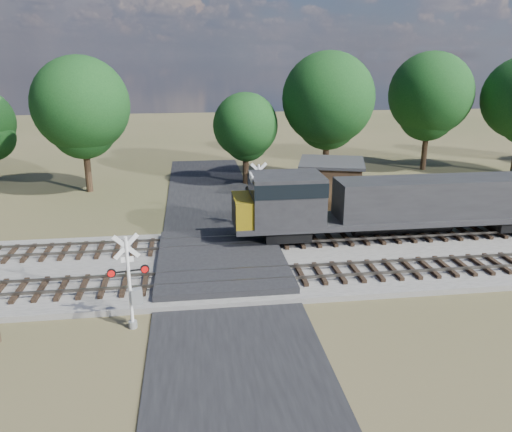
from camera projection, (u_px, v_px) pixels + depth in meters
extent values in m
plane|color=#424826|center=(222.00, 270.00, 27.52)|extent=(160.00, 160.00, 0.00)
cube|color=gray|center=(392.00, 255.00, 29.20)|extent=(140.00, 10.00, 0.30)
cube|color=black|center=(222.00, 269.00, 27.50)|extent=(7.00, 60.00, 0.08)
cube|color=#262628|center=(221.00, 261.00, 27.89)|extent=(7.00, 9.00, 0.62)
cube|color=black|center=(263.00, 277.00, 25.76)|extent=(44.00, 2.60, 0.18)
cube|color=#58534C|center=(417.00, 271.00, 26.04)|extent=(140.00, 0.08, 0.15)
cube|color=#58534C|center=(405.00, 260.00, 27.39)|extent=(140.00, 0.08, 0.15)
cube|color=black|center=(251.00, 242.00, 30.48)|extent=(44.00, 2.60, 0.18)
cube|color=#58534C|center=(381.00, 238.00, 30.75)|extent=(140.00, 0.08, 0.15)
cube|color=#58534C|center=(373.00, 230.00, 32.11)|extent=(140.00, 0.08, 0.15)
cylinder|color=silver|center=(129.00, 284.00, 21.03)|extent=(0.15, 0.15, 4.21)
cylinder|color=gray|center=(133.00, 324.00, 21.63)|extent=(0.38, 0.38, 0.32)
cube|color=silver|center=(126.00, 246.00, 20.52)|extent=(1.09, 0.25, 1.10)
cube|color=silver|center=(126.00, 246.00, 20.52)|extent=(1.09, 0.25, 1.10)
cube|color=silver|center=(127.00, 259.00, 20.69)|extent=(0.52, 0.13, 0.23)
cube|color=black|center=(128.00, 271.00, 20.86)|extent=(1.67, 0.37, 0.06)
cylinder|color=red|center=(111.00, 273.00, 20.65)|extent=(0.39, 0.17, 0.38)
cylinder|color=red|center=(145.00, 269.00, 21.06)|extent=(0.39, 0.17, 0.38)
cube|color=gray|center=(137.00, 296.00, 21.31)|extent=(0.52, 0.40, 0.68)
cylinder|color=silver|center=(259.00, 197.00, 33.63)|extent=(0.15, 0.15, 4.41)
cylinder|color=gray|center=(259.00, 225.00, 34.26)|extent=(0.40, 0.40, 0.33)
cube|color=silver|center=(259.00, 171.00, 33.09)|extent=(1.15, 0.18, 1.15)
cube|color=silver|center=(259.00, 171.00, 33.09)|extent=(1.15, 0.18, 1.15)
cube|color=silver|center=(259.00, 180.00, 33.27)|extent=(0.55, 0.10, 0.24)
cube|color=black|center=(259.00, 188.00, 33.44)|extent=(1.76, 0.28, 0.07)
cylinder|color=red|center=(269.00, 187.00, 33.61)|extent=(0.41, 0.16, 0.40)
cylinder|color=red|center=(248.00, 189.00, 33.27)|extent=(0.41, 0.16, 0.40)
cube|color=gray|center=(255.00, 206.00, 33.77)|extent=(0.53, 0.39, 0.72)
cube|color=#402F1B|center=(331.00, 183.00, 39.64)|extent=(5.62, 5.62, 3.17)
cube|color=#2F2F31|center=(332.00, 162.00, 39.12)|extent=(6.18, 6.18, 0.23)
cylinder|color=black|center=(87.00, 159.00, 42.53)|extent=(0.56, 0.56, 5.69)
sphere|color=#103313|center=(81.00, 105.00, 41.14)|extent=(7.97, 7.97, 7.97)
cylinder|color=black|center=(246.00, 162.00, 45.30)|extent=(0.56, 0.56, 4.13)
sphere|color=#103313|center=(245.00, 125.00, 44.29)|extent=(5.78, 5.78, 5.78)
cylinder|color=black|center=(326.00, 151.00, 45.63)|extent=(0.56, 0.56, 5.88)
sphere|color=#103313|center=(328.00, 99.00, 44.19)|extent=(8.23, 8.23, 8.23)
cylinder|color=black|center=(425.00, 141.00, 50.86)|extent=(0.56, 0.56, 5.88)
sphere|color=#103313|center=(430.00, 94.00, 49.42)|extent=(8.23, 8.23, 8.23)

